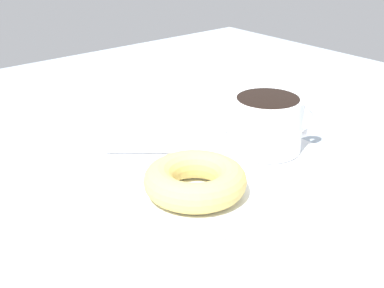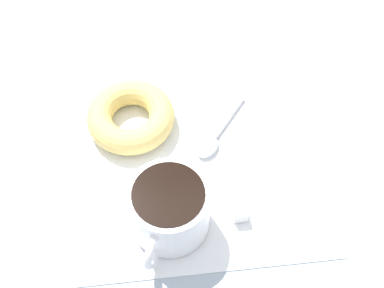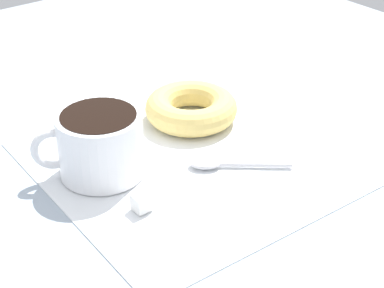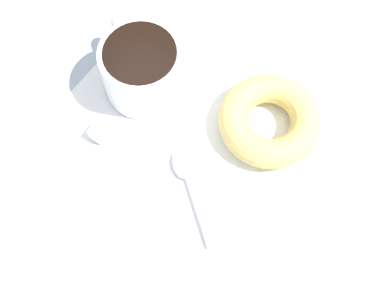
# 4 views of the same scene
# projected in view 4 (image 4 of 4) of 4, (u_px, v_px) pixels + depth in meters

# --- Properties ---
(ground_plane) EXTENTS (1.20, 1.20, 0.02)m
(ground_plane) POSITION_uv_depth(u_px,v_px,m) (192.00, 134.00, 0.63)
(ground_plane) COLOR #99A8B7
(napkin) EXTENTS (0.34, 0.34, 0.00)m
(napkin) POSITION_uv_depth(u_px,v_px,m) (192.00, 151.00, 0.61)
(napkin) COLOR white
(napkin) RESTS_ON ground_plane
(coffee_cup) EXTENTS (0.12, 0.09, 0.07)m
(coffee_cup) POSITION_uv_depth(u_px,v_px,m) (142.00, 68.00, 0.61)
(coffee_cup) COLOR white
(coffee_cup) RESTS_ON napkin
(donut) EXTENTS (0.12, 0.12, 0.03)m
(donut) POSITION_uv_depth(u_px,v_px,m) (269.00, 120.00, 0.61)
(donut) COLOR #E5C66B
(donut) RESTS_ON napkin
(spoon) EXTENTS (0.10, 0.09, 0.01)m
(spoon) POSITION_uv_depth(u_px,v_px,m) (187.00, 176.00, 0.60)
(spoon) COLOR silver
(spoon) RESTS_ON napkin
(sugar_cube) EXTENTS (0.02, 0.02, 0.02)m
(sugar_cube) POSITION_uv_depth(u_px,v_px,m) (98.00, 133.00, 0.61)
(sugar_cube) COLOR white
(sugar_cube) RESTS_ON napkin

